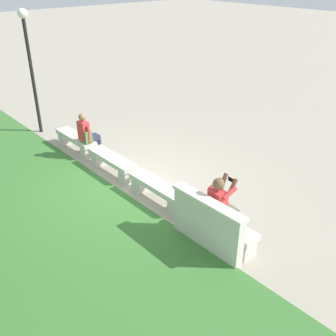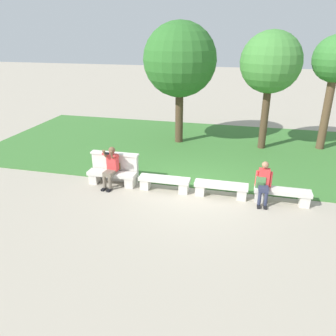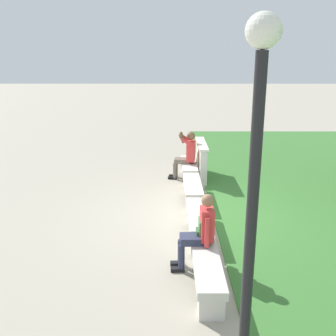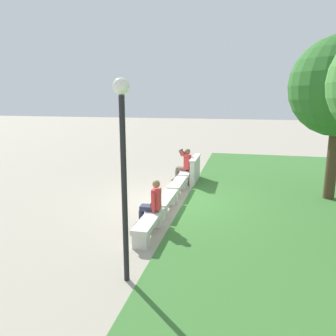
{
  "view_description": "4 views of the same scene",
  "coord_description": "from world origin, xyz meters",
  "px_view_note": "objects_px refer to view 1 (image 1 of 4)",
  "views": [
    {
      "loc": [
        -6.62,
        4.73,
        4.7
      ],
      "look_at": [
        -1.22,
        -0.01,
        0.95
      ],
      "focal_mm": 42.0,
      "sensor_mm": 36.0,
      "label": 1
    },
    {
      "loc": [
        1.45,
        -9.15,
        4.73
      ],
      "look_at": [
        -0.77,
        -0.01,
        0.79
      ],
      "focal_mm": 35.0,
      "sensor_mm": 36.0,
      "label": 2
    },
    {
      "loc": [
        7.78,
        -0.56,
        3.32
      ],
      "look_at": [
        -0.63,
        -0.58,
        0.89
      ],
      "focal_mm": 42.0,
      "sensor_mm": 36.0,
      "label": 3
    },
    {
      "loc": [
        9.84,
        2.12,
        3.33
      ],
      "look_at": [
        -0.24,
        -0.2,
        1.06
      ],
      "focal_mm": 35.0,
      "sensor_mm": 36.0,
      "label": 4
    }
  ],
  "objects_px": {
    "bench_mid": "(112,162)",
    "person_photographer": "(222,204)",
    "person_distant": "(87,133)",
    "backpack": "(87,137)",
    "bench_main": "(219,226)",
    "lamp_post": "(29,54)",
    "bench_near": "(158,190)",
    "bench_far": "(76,141)"
  },
  "relations": [
    {
      "from": "bench_near",
      "to": "person_distant",
      "type": "distance_m",
      "value": 3.04
    },
    {
      "from": "backpack",
      "to": "bench_mid",
      "type": "bearing_deg",
      "value": -179.46
    },
    {
      "from": "bench_near",
      "to": "person_distant",
      "type": "relative_size",
      "value": 1.29
    },
    {
      "from": "bench_main",
      "to": "lamp_post",
      "type": "bearing_deg",
      "value": 1.18
    },
    {
      "from": "person_photographer",
      "to": "lamp_post",
      "type": "relative_size",
      "value": 0.36
    },
    {
      "from": "person_photographer",
      "to": "backpack",
      "type": "relative_size",
      "value": 3.08
    },
    {
      "from": "bench_near",
      "to": "lamp_post",
      "type": "bearing_deg",
      "value": 1.55
    },
    {
      "from": "bench_near",
      "to": "bench_main",
      "type": "bearing_deg",
      "value": 180.0
    },
    {
      "from": "bench_mid",
      "to": "backpack",
      "type": "bearing_deg",
      "value": 0.54
    },
    {
      "from": "bench_mid",
      "to": "person_distant",
      "type": "bearing_deg",
      "value": -3.1
    },
    {
      "from": "bench_far",
      "to": "backpack",
      "type": "relative_size",
      "value": 3.8
    },
    {
      "from": "bench_mid",
      "to": "lamp_post",
      "type": "bearing_deg",
      "value": 2.29
    },
    {
      "from": "bench_main",
      "to": "person_photographer",
      "type": "distance_m",
      "value": 0.45
    },
    {
      "from": "bench_mid",
      "to": "person_photographer",
      "type": "distance_m",
      "value": 3.58
    },
    {
      "from": "person_photographer",
      "to": "bench_near",
      "type": "bearing_deg",
      "value": 2.51
    },
    {
      "from": "person_distant",
      "to": "backpack",
      "type": "height_order",
      "value": "person_distant"
    },
    {
      "from": "bench_mid",
      "to": "bench_far",
      "type": "distance_m",
      "value": 1.79
    },
    {
      "from": "bench_main",
      "to": "person_photographer",
      "type": "xyz_separation_m",
      "value": [
        0.03,
        -0.08,
        0.45
      ]
    },
    {
      "from": "bench_mid",
      "to": "person_photographer",
      "type": "relative_size",
      "value": 1.23
    },
    {
      "from": "bench_main",
      "to": "backpack",
      "type": "xyz_separation_m",
      "value": [
        4.73,
        0.01,
        0.34
      ]
    },
    {
      "from": "bench_near",
      "to": "bench_mid",
      "type": "height_order",
      "value": "same"
    },
    {
      "from": "bench_mid",
      "to": "backpack",
      "type": "distance_m",
      "value": 1.19
    },
    {
      "from": "bench_far",
      "to": "person_distant",
      "type": "height_order",
      "value": "person_distant"
    },
    {
      "from": "bench_main",
      "to": "bench_near",
      "type": "bearing_deg",
      "value": 0.0
    },
    {
      "from": "bench_near",
      "to": "lamp_post",
      "type": "relative_size",
      "value": 0.45
    },
    {
      "from": "bench_main",
      "to": "lamp_post",
      "type": "distance_m",
      "value": 7.66
    },
    {
      "from": "bench_far",
      "to": "person_distant",
      "type": "relative_size",
      "value": 1.29
    },
    {
      "from": "bench_near",
      "to": "person_photographer",
      "type": "distance_m",
      "value": 1.82
    },
    {
      "from": "bench_far",
      "to": "person_distant",
      "type": "xyz_separation_m",
      "value": [
        -0.57,
        -0.07,
        0.38
      ]
    },
    {
      "from": "bench_far",
      "to": "person_photographer",
      "type": "xyz_separation_m",
      "value": [
        -5.35,
        -0.08,
        0.45
      ]
    },
    {
      "from": "bench_main",
      "to": "bench_mid",
      "type": "distance_m",
      "value": 3.59
    },
    {
      "from": "backpack",
      "to": "bench_main",
      "type": "bearing_deg",
      "value": -179.87
    },
    {
      "from": "person_photographer",
      "to": "bench_main",
      "type": "bearing_deg",
      "value": 112.62
    },
    {
      "from": "bench_main",
      "to": "bench_near",
      "type": "relative_size",
      "value": 1.0
    },
    {
      "from": "bench_near",
      "to": "lamp_post",
      "type": "distance_m",
      "value": 5.95
    },
    {
      "from": "bench_far",
      "to": "person_photographer",
      "type": "height_order",
      "value": "person_photographer"
    },
    {
      "from": "bench_far",
      "to": "person_photographer",
      "type": "relative_size",
      "value": 1.23
    },
    {
      "from": "backpack",
      "to": "person_distant",
      "type": "bearing_deg",
      "value": -43.21
    },
    {
      "from": "bench_main",
      "to": "bench_far",
      "type": "height_order",
      "value": "same"
    },
    {
      "from": "person_photographer",
      "to": "person_distant",
      "type": "xyz_separation_m",
      "value": [
        4.78,
        0.01,
        -0.06
      ]
    },
    {
      "from": "bench_mid",
      "to": "lamp_post",
      "type": "relative_size",
      "value": 0.45
    },
    {
      "from": "person_distant",
      "to": "backpack",
      "type": "distance_m",
      "value": 0.12
    }
  ]
}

